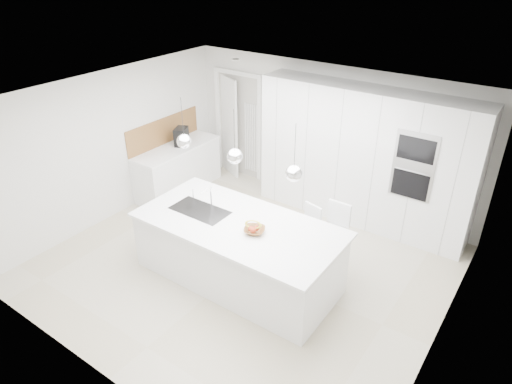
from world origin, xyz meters
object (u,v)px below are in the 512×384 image
Objects in this scene: espresso_machine at (181,136)px; bar_stool_right at (333,240)px; island_base at (237,253)px; fruit_bowl at (254,230)px; bar_stool_left at (307,238)px.

bar_stool_right is (3.54, -0.73, -0.53)m from espresso_machine.
fruit_bowl is at bearing -4.18° from island_base.
espresso_machine is 0.31× the size of bar_stool_right.
island_base is 1.05m from bar_stool_left.
island_base is at bearing -137.89° from bar_stool_right.
fruit_bowl is 0.29× the size of bar_stool_left.
espresso_machine is at bearing 168.55° from bar_stool_right.
espresso_machine is at bearing 179.04° from bar_stool_left.
island_base is at bearing 175.82° from fruit_bowl.
espresso_machine is 3.34m from bar_stool_left.
bar_stool_right is (1.01, 0.90, 0.11)m from island_base.
bar_stool_right reaches higher than fruit_bowl.
espresso_machine is (-2.53, 1.64, 0.64)m from island_base.
island_base is 2.90× the size of bar_stool_left.
espresso_machine reaches higher than bar_stool_right.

